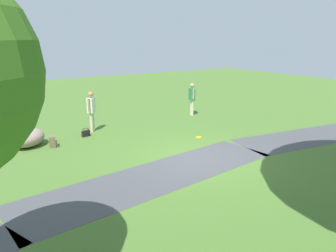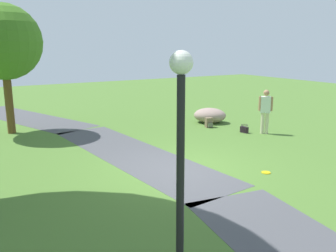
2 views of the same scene
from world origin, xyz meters
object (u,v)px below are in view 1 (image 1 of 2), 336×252
object	(u,v)px
backpack_by_boulder	(53,142)
lawn_boulder	(27,138)
frisbee_on_grass	(199,137)
woman_with_handbag	(91,109)
handbag_on_grass	(86,133)
man_near_boulder	(192,97)

from	to	relation	value
backpack_by_boulder	lawn_boulder	bearing A→B (deg)	-39.16
frisbee_on_grass	backpack_by_boulder	bearing A→B (deg)	-21.09
lawn_boulder	woman_with_handbag	distance (m)	2.80
woman_with_handbag	handbag_on_grass	xyz separation A→B (m)	(0.50, 0.55, -0.83)
woman_with_handbag	frisbee_on_grass	xyz separation A→B (m)	(-3.17, 3.13, -0.96)
handbag_on_grass	backpack_by_boulder	world-z (taller)	backpack_by_boulder
handbag_on_grass	backpack_by_boulder	bearing A→B (deg)	22.78
lawn_boulder	backpack_by_boulder	xyz separation A→B (m)	(-0.72, 0.59, -0.13)
lawn_boulder	handbag_on_grass	xyz separation A→B (m)	(-2.17, -0.02, -0.18)
woman_with_handbag	man_near_boulder	world-z (taller)	woman_with_handbag
handbag_on_grass	frisbee_on_grass	world-z (taller)	handbag_on_grass
woman_with_handbag	frisbee_on_grass	size ratio (longest dim) A/B	7.06
lawn_boulder	man_near_boulder	distance (m)	7.99
man_near_boulder	handbag_on_grass	size ratio (longest dim) A/B	4.80
lawn_boulder	handbag_on_grass	distance (m)	2.18
backpack_by_boulder	frisbee_on_grass	size ratio (longest dim) A/B	1.68
woman_with_handbag	frisbee_on_grass	bearing A→B (deg)	135.36
woman_with_handbag	frisbee_on_grass	distance (m)	4.56
handbag_on_grass	lawn_boulder	bearing A→B (deg)	0.44
lawn_boulder	handbag_on_grass	size ratio (longest dim) A/B	5.17
lawn_boulder	man_near_boulder	size ratio (longest dim) A/B	1.08
man_near_boulder	frisbee_on_grass	world-z (taller)	man_near_boulder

